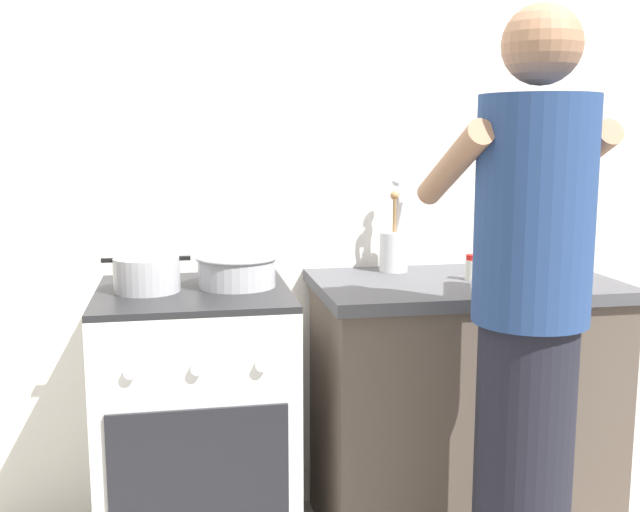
% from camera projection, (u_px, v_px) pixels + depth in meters
% --- Properties ---
extents(back_wall, '(3.20, 0.10, 2.50)m').
position_uv_depth(back_wall, '(341.00, 171.00, 2.74)').
color(back_wall, silver).
rests_on(back_wall, ground).
extents(countertop, '(1.00, 0.60, 0.90)m').
position_uv_depth(countertop, '(461.00, 407.00, 2.59)').
color(countertop, brown).
rests_on(countertop, ground).
extents(stove_range, '(0.60, 0.62, 0.90)m').
position_uv_depth(stove_range, '(197.00, 426.00, 2.43)').
color(stove_range, white).
rests_on(stove_range, ground).
extents(pot, '(0.27, 0.20, 0.11)m').
position_uv_depth(pot, '(147.00, 274.00, 2.32)').
color(pot, '#B2B2B7').
rests_on(pot, stove_range).
extents(mixing_bowl, '(0.26, 0.26, 0.10)m').
position_uv_depth(mixing_bowl, '(237.00, 269.00, 2.40)').
color(mixing_bowl, '#B7B7BC').
rests_on(mixing_bowl, stove_range).
extents(utensil_crock, '(0.10, 0.10, 0.33)m').
position_uv_depth(utensil_crock, '(394.00, 245.00, 2.66)').
color(utensil_crock, silver).
rests_on(utensil_crock, countertop).
extents(spice_bottle, '(0.04, 0.04, 0.09)m').
position_uv_depth(spice_bottle, '(472.00, 268.00, 2.51)').
color(spice_bottle, silver).
rests_on(spice_bottle, countertop).
extents(oil_bottle, '(0.07, 0.07, 0.26)m').
position_uv_depth(oil_bottle, '(547.00, 249.00, 2.47)').
color(oil_bottle, gold).
rests_on(oil_bottle, countertop).
extents(person, '(0.41, 0.50, 1.70)m').
position_uv_depth(person, '(528.00, 336.00, 1.97)').
color(person, black).
rests_on(person, ground).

